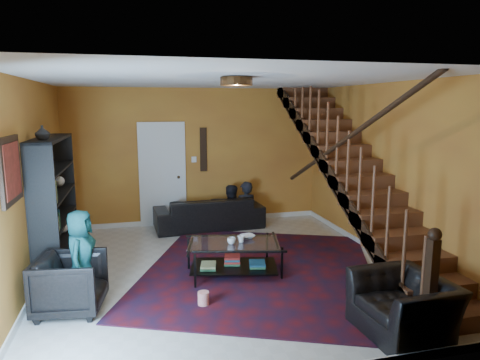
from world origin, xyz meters
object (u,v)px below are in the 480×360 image
object	(u,v)px
bookshelf	(55,208)
armchair_right	(403,306)
armchair_left	(71,284)
sofa	(209,212)
coffee_table	(234,256)

from	to	relation	value
bookshelf	armchair_right	distance (m)	4.88
armchair_left	armchair_right	xyz separation A→B (m)	(3.55, -1.42, -0.03)
sofa	armchair_right	distance (m)	4.74
bookshelf	armchair_left	size ratio (longest dim) A/B	2.60
armchair_right	coffee_table	size ratio (longest dim) A/B	0.68
armchair_right	sofa	bearing A→B (deg)	-167.40
coffee_table	armchair_right	bearing A→B (deg)	-55.63
armchair_right	armchair_left	bearing A→B (deg)	-115.37
bookshelf	coffee_table	world-z (taller)	bookshelf
armchair_left	armchair_right	distance (m)	3.82
bookshelf	sofa	world-z (taller)	bookshelf
coffee_table	bookshelf	bearing A→B (deg)	162.16
armchair_left	armchair_right	size ratio (longest dim) A/B	0.79
armchair_left	sofa	bearing A→B (deg)	-27.21
armchair_left	coffee_table	world-z (taller)	armchair_left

